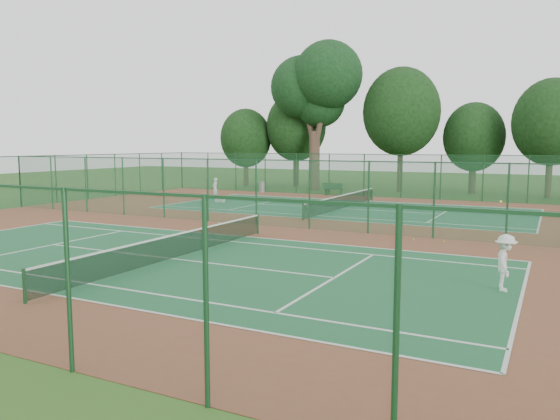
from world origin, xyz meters
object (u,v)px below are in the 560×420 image
Objects in this scene: player_far at (215,188)px; bench at (333,189)px; kit_bag at (220,200)px; big_tree at (317,86)px; trash_bin at (262,187)px; player_near at (505,263)px.

bench is (7.33, 6.67, -0.28)m from player_far.
player_far reaches higher than kit_bag.
trash_bin is at bearing -123.46° from big_tree.
bench reaches higher than trash_bin.
bench reaches higher than kit_bag.
bench is at bearing 23.59° from player_near.
big_tree reaches higher than player_far.
kit_bag is (1.23, -8.72, -0.34)m from trash_bin.
bench is at bearing 0.28° from trash_bin.
kit_bag is (-5.53, -8.75, -0.40)m from bench.
player_near reaches higher than player_far.
player_near is 1.03× the size of player_far.
big_tree is (-19.04, 30.52, 8.79)m from player_near.
kit_bag is at bearing -98.15° from big_tree.
player_far is at bearing -94.87° from trash_bin.
trash_bin is (0.57, 6.63, -0.35)m from player_far.
bench is at bearing 123.47° from player_far.
bench is 10.87m from big_tree.
kit_bag is at bearing -122.82° from bench.
bench is 2.27× the size of kit_bag.
player_near is 30.03m from bench.
player_far is at bearing 134.35° from kit_bag.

